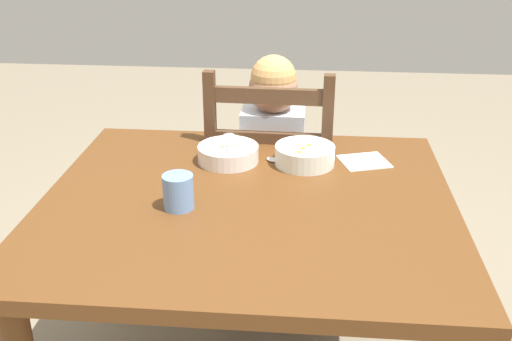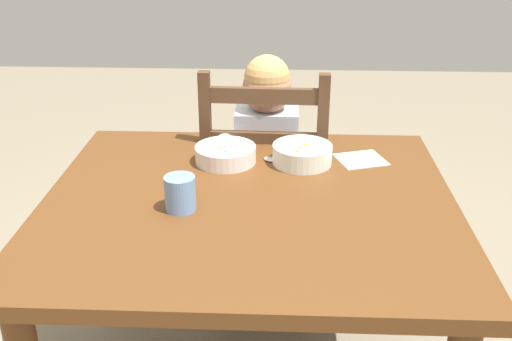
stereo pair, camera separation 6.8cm
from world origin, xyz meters
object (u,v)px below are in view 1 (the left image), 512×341
object	(u,v)px
dining_chair	(271,193)
drinking_cup	(178,192)
spoon	(278,161)
dining_table	(248,232)
bowl_of_peas	(228,153)
child_figure	(272,149)
bowl_of_carrots	(305,154)

from	to	relation	value
dining_chair	drinking_cup	bearing A→B (deg)	-108.33
spoon	dining_chair	bearing A→B (deg)	97.40
spoon	drinking_cup	distance (m)	0.40
dining_table	drinking_cup	distance (m)	0.24
bowl_of_peas	spoon	world-z (taller)	bowl_of_peas
child_figure	bowl_of_carrots	bearing A→B (deg)	-68.39
dining_table	spoon	world-z (taller)	spoon
bowl_of_carrots	drinking_cup	distance (m)	0.45
child_figure	spoon	distance (m)	0.30
dining_table	bowl_of_peas	distance (m)	0.29
dining_table	drinking_cup	size ratio (longest dim) A/B	12.01
dining_table	child_figure	xyz separation A→B (m)	(0.03, 0.54, 0.03)
dining_chair	bowl_of_carrots	size ratio (longest dim) A/B	5.26
dining_chair	dining_table	bearing A→B (deg)	-93.19
dining_table	bowl_of_carrots	distance (m)	0.32
bowl_of_carrots	dining_chair	bearing A→B (deg)	111.48
child_figure	spoon	size ratio (longest dim) A/B	7.66
bowl_of_carrots	spoon	distance (m)	0.08
dining_table	bowl_of_peas	bearing A→B (deg)	108.95
drinking_cup	dining_chair	bearing A→B (deg)	71.67
dining_table	drinking_cup	xyz separation A→B (m)	(-0.17, -0.07, 0.15)
dining_table	dining_chair	distance (m)	0.56
child_figure	drinking_cup	distance (m)	0.65
dining_table	bowl_of_carrots	size ratio (longest dim) A/B	6.14
drinking_cup	dining_table	bearing A→B (deg)	21.51
child_figure	bowl_of_peas	size ratio (longest dim) A/B	5.22
dining_table	child_figure	world-z (taller)	child_figure
bowl_of_peas	child_figure	bearing A→B (deg)	68.38
dining_table	drinking_cup	bearing A→B (deg)	-158.49
spoon	drinking_cup	size ratio (longest dim) A/B	1.37
spoon	drinking_cup	world-z (taller)	drinking_cup
drinking_cup	spoon	bearing A→B (deg)	52.67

